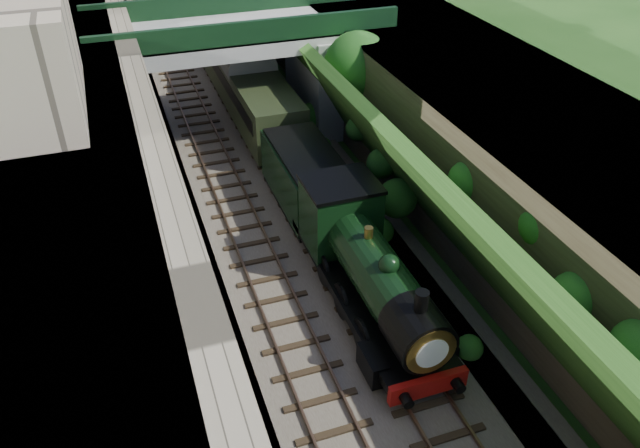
{
  "coord_description": "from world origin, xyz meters",
  "views": [
    {
      "loc": [
        -6.42,
        -9.35,
        16.19
      ],
      "look_at": [
        0.0,
        9.09,
        2.95
      ],
      "focal_mm": 35.0,
      "sensor_mm": 36.0,
      "label": 1
    }
  ],
  "objects_px": {
    "road_bridge": "(248,63)",
    "tree": "(359,68)",
    "tender": "(306,182)",
    "locomotive": "(368,270)"
  },
  "relations": [
    {
      "from": "road_bridge",
      "to": "tender",
      "type": "xyz_separation_m",
      "value": [
        0.26,
        -9.53,
        -2.46
      ]
    },
    {
      "from": "road_bridge",
      "to": "tender",
      "type": "bearing_deg",
      "value": -88.46
    },
    {
      "from": "locomotive",
      "to": "tender",
      "type": "relative_size",
      "value": 1.7
    },
    {
      "from": "tender",
      "to": "road_bridge",
      "type": "bearing_deg",
      "value": 91.54
    },
    {
      "from": "road_bridge",
      "to": "tree",
      "type": "xyz_separation_m",
      "value": [
        4.97,
        -4.1,
        0.57
      ]
    },
    {
      "from": "tree",
      "to": "locomotive",
      "type": "xyz_separation_m",
      "value": [
        -4.71,
        -12.79,
        -2.75
      ]
    },
    {
      "from": "tender",
      "to": "tree",
      "type": "bearing_deg",
      "value": 49.04
    },
    {
      "from": "road_bridge",
      "to": "tree",
      "type": "distance_m",
      "value": 6.47
    },
    {
      "from": "road_bridge",
      "to": "locomotive",
      "type": "bearing_deg",
      "value": -89.13
    },
    {
      "from": "locomotive",
      "to": "road_bridge",
      "type": "bearing_deg",
      "value": 90.87
    }
  ]
}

